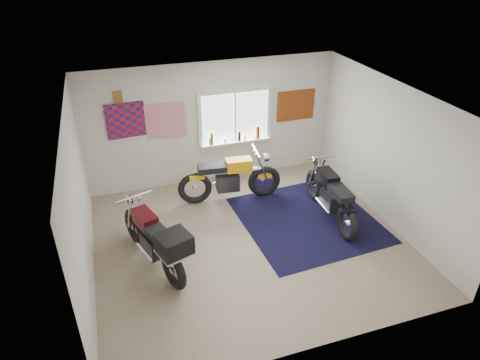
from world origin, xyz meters
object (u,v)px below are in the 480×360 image
object	(u,v)px
yellow_triumph	(230,179)
maroon_tourer	(156,241)
navy_rug	(307,219)
black_chrome_bike	(330,197)

from	to	relation	value
yellow_triumph	maroon_tourer	world-z (taller)	yellow_triumph
navy_rug	yellow_triumph	xyz separation A→B (m)	(-1.24, 1.22, 0.48)
navy_rug	yellow_triumph	size ratio (longest dim) A/B	1.19
yellow_triumph	maroon_tourer	xyz separation A→B (m)	(-1.77, -1.71, 0.08)
navy_rug	maroon_tourer	distance (m)	3.10
navy_rug	maroon_tourer	size ratio (longest dim) A/B	1.25
navy_rug	maroon_tourer	xyz separation A→B (m)	(-3.01, -0.49, 0.55)
black_chrome_bike	maroon_tourer	xyz separation A→B (m)	(-3.44, -0.46, 0.09)
maroon_tourer	navy_rug	bearing A→B (deg)	-99.25
yellow_triumph	navy_rug	bearing A→B (deg)	-38.48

